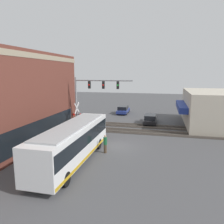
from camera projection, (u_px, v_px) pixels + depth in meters
ground_plane at (118, 146)px, 22.32m from camera, size 120.00×120.00×0.00m
brick_building at (0, 100)px, 21.73m from camera, size 19.13×8.12×9.50m
shop_building at (222, 109)px, 30.32m from camera, size 12.31×11.04×4.89m
city_bus at (73, 141)px, 18.11m from camera, size 11.46×2.59×3.19m
traffic_signal_gantry at (92, 92)px, 26.86m from camera, size 0.42×7.27×6.88m
crossing_signal at (77, 115)px, 27.03m from camera, size 1.41×1.18×3.81m
rail_track_near at (127, 131)px, 28.06m from camera, size 2.60×60.00×0.15m
rail_track_far at (131, 125)px, 31.12m from camera, size 2.60×60.00×0.15m
parked_car_black at (150, 119)px, 32.24m from camera, size 4.84×1.82×1.36m
parked_car_blue at (123, 110)px, 40.09m from camera, size 4.52×1.82×1.41m
pedestrian_at_crossing at (90, 127)px, 26.32m from camera, size 0.34×0.34×1.79m
pedestrian_near_bus at (105, 144)px, 20.27m from camera, size 0.34×0.34×1.73m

